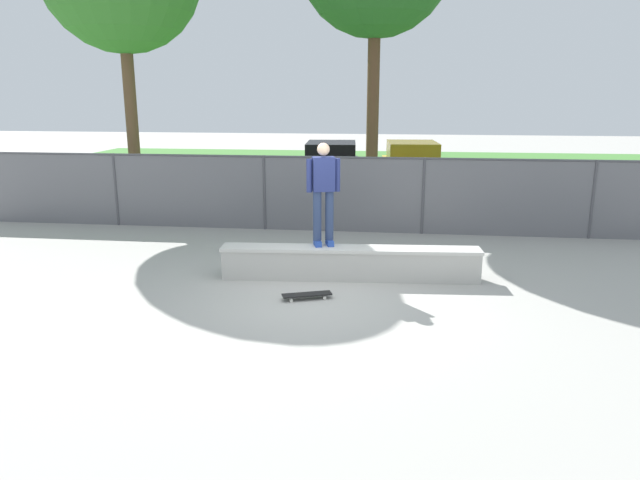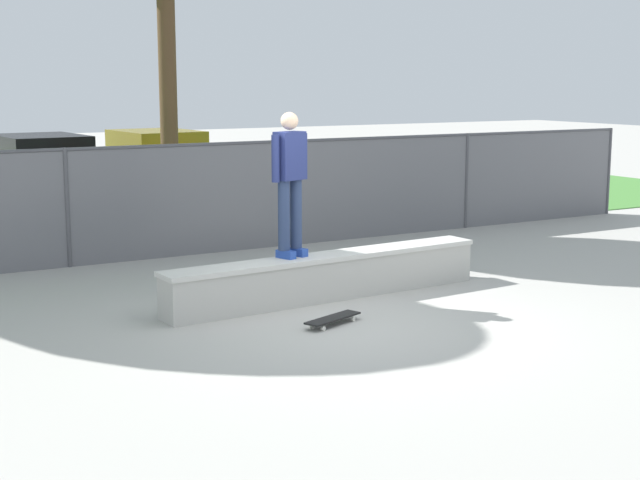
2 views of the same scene
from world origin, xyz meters
The scene contains 8 objects.
ground_plane centered at (0.00, 0.00, 0.00)m, with size 80.00×80.00×0.00m, color #ADAAA3.
grass_strip centered at (0.00, 15.19, 0.01)m, with size 30.88×20.00×0.02m, color #478438.
concrete_ledge centered at (0.47, 1.20, 0.29)m, with size 4.61×0.79×0.58m.
skateboarder centered at (-0.03, 1.29, 1.59)m, with size 0.58×0.37×1.82m.
skateboard centered at (-0.14, 0.04, 0.07)m, with size 0.82×0.46×0.09m.
chainlink_fence centered at (0.00, 4.89, 0.98)m, with size 18.95×0.07×1.80m.
car_black centered at (-0.89, 10.58, 0.84)m, with size 2.25×4.32×1.66m.
car_yellow centered at (1.79, 11.03, 0.84)m, with size 2.25×4.32×1.66m.
Camera 2 is at (-5.42, -8.89, 2.80)m, focal length 52.00 mm.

